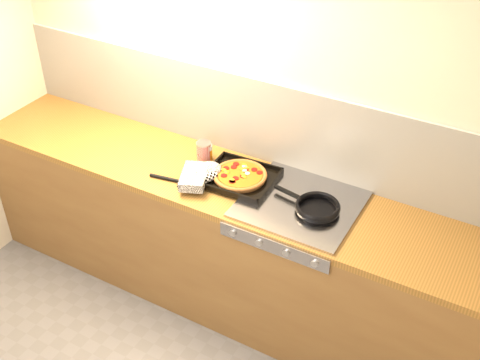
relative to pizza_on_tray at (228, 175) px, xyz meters
The scene contains 9 objects.
room_shell 0.36m from the pizza_on_tray, 92.92° to the left, with size 3.20×3.20×3.20m.
counter_run 0.49m from the pizza_on_tray, 157.46° to the left, with size 3.20×0.62×0.90m.
stovetop 0.44m from the pizza_on_tray, ahead, with size 0.60×0.56×0.02m, color #98989D.
pizza_on_tray is the anchor object (origin of this frame).
frying_pan 0.54m from the pizza_on_tray, ahead, with size 0.40×0.27×0.04m.
tomato_can 0.25m from the pizza_on_tray, 153.24° to the left, with size 0.11×0.11×0.12m.
juice_glass 0.24m from the pizza_on_tray, 149.66° to the left, with size 0.07×0.07×0.11m.
wooden_spoon 0.21m from the pizza_on_tray, 64.08° to the left, with size 0.30×0.09×0.02m.
black_spatula 0.30m from the pizza_on_tray, 150.38° to the right, with size 0.29×0.10×0.02m.
Camera 1 is at (1.39, -1.21, 2.84)m, focal length 45.00 mm.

